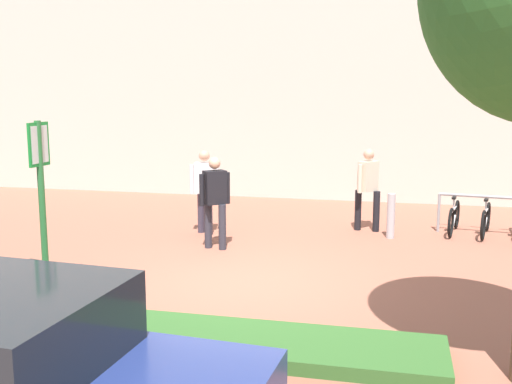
{
  "coord_description": "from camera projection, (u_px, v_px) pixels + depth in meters",
  "views": [
    {
      "loc": [
        2.28,
        -8.94,
        2.97
      ],
      "look_at": [
        -0.11,
        1.48,
        1.17
      ],
      "focal_mm": 43.54,
      "sensor_mm": 36.0,
      "label": 1
    }
  ],
  "objects": [
    {
      "name": "person_shirt_white",
      "position": [
        368.0,
        184.0,
        12.89
      ],
      "size": [
        0.52,
        0.51,
        1.72
      ],
      "color": "black",
      "rests_on": "ground"
    },
    {
      "name": "person_suited_navy",
      "position": [
        215.0,
        197.0,
        11.43
      ],
      "size": [
        0.48,
        0.44,
        1.72
      ],
      "color": "#2D2D38",
      "rests_on": "ground"
    },
    {
      "name": "bollard_steel",
      "position": [
        391.0,
        216.0,
        12.33
      ],
      "size": [
        0.16,
        0.16,
        0.9
      ],
      "primitive_type": "cylinder",
      "color": "#ADADB2",
      "rests_on": "ground"
    },
    {
      "name": "building_facade",
      "position": [
        315.0,
        10.0,
        16.47
      ],
      "size": [
        28.0,
        1.2,
        10.0
      ],
      "primitive_type": "cube",
      "color": "beige",
      "rests_on": "ground"
    },
    {
      "name": "ground_plane",
      "position": [
        242.0,
        282.0,
        9.59
      ],
      "size": [
        60.0,
        60.0,
        0.0
      ],
      "primitive_type": "plane",
      "color": "#9E5B47"
    },
    {
      "name": "parking_sign_post",
      "position": [
        42.0,
        197.0,
        7.41
      ],
      "size": [
        0.08,
        0.36,
        2.59
      ],
      "color": "#2D7238",
      "rests_on": "ground"
    },
    {
      "name": "planter_strip",
      "position": [
        144.0,
        333.0,
        7.39
      ],
      "size": [
        7.0,
        1.1,
        0.16
      ],
      "primitive_type": "cube",
      "color": "#336028",
      "rests_on": "ground"
    },
    {
      "name": "person_shirt_blue",
      "position": [
        205.0,
        186.0,
        12.63
      ],
      "size": [
        0.6,
        0.33,
        1.72
      ],
      "color": "#383342",
      "rests_on": "ground"
    },
    {
      "name": "bike_at_sign",
      "position": [
        48.0,
        301.0,
        7.7
      ],
      "size": [
        1.65,
        0.53,
        0.86
      ],
      "color": "black",
      "rests_on": "ground"
    }
  ]
}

